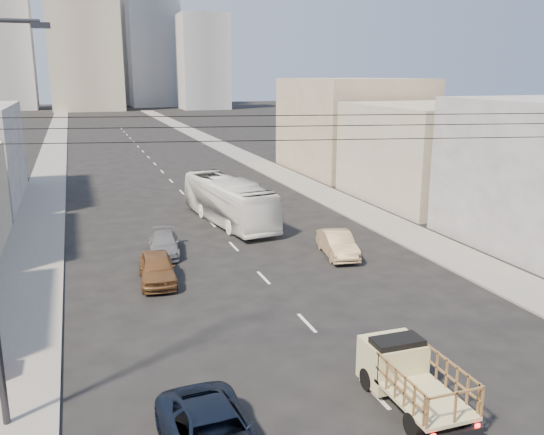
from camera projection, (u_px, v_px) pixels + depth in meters
ground at (407, 427)px, 17.48m from camera, size 420.00×420.00×0.00m
sidewalk_left at (53, 153)px, 78.01m from camera, size 3.50×180.00×0.12m
sidewalk_right at (222, 146)px, 85.41m from camera, size 3.50×180.00×0.12m
lane_dashes at (158, 168)px, 66.12m from camera, size 0.15×104.00×0.01m
flatbed_pickup at (410, 373)px, 18.51m from camera, size 1.95×4.41×1.90m
city_bus at (228, 201)px, 41.22m from camera, size 4.32×11.84×3.22m
sedan_brown at (157, 268)px, 29.51m from camera, size 2.09×4.57×1.52m
sedan_tan at (338, 244)px, 33.81m from camera, size 2.26×4.64×1.47m
sedan_grey at (164, 244)px, 34.13m from camera, size 2.39×4.57×1.27m
overhead_wires at (396, 126)px, 16.69m from camera, size 23.01×5.02×0.72m
bldg_right_mid at (432, 153)px, 48.35m from camera, size 11.00×14.00×8.00m
bldg_right_far at (352, 125)px, 62.95m from camera, size 12.00×16.00×10.00m
high_rise_tower at (81, 4)px, 164.98m from camera, size 20.00×20.00×60.00m
midrise_ne at (153, 44)px, 188.09m from camera, size 16.00×16.00×40.00m
midrise_nw at (6, 51)px, 170.38m from camera, size 15.00×15.00×34.00m
midrise_back at (112, 40)px, 197.60m from camera, size 18.00×18.00×44.00m
midrise_east at (203, 62)px, 174.97m from camera, size 14.00×14.00×28.00m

